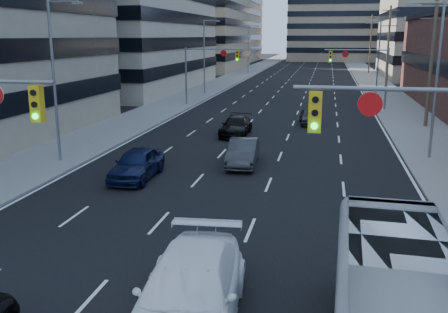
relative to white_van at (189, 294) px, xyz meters
The scene contains 22 objects.
road_surface 124.61m from the white_van, 90.58° to the left, with size 18.00×300.00×0.02m, color black.
sidewalk_left 125.25m from the white_van, 95.85° to the left, with size 5.00×300.00×0.15m, color slate.
sidewalk_right 125.02m from the white_van, 85.31° to the left, with size 5.00×300.00×0.15m, color slate.
office_left_far 98.17m from the white_van, 104.96° to the left, with size 20.00×30.00×16.00m, color gray.
bg_block_left 138.04m from the white_van, 102.27° to the left, with size 24.00×24.00×20.00m, color #ADA089.
bg_block_right 128.43m from the white_van, 76.15° to the left, with size 22.00×22.00×12.00m, color gray.
signal_near_right 7.53m from the white_van, 22.76° to the left, with size 6.59×0.33×6.00m.
signal_far_left 40.74m from the white_van, 102.74° to the left, with size 6.09×0.33×6.00m.
signal_far_right 40.25m from the white_van, 80.80° to the left, with size 6.09×0.33×6.00m.
utility_pole_block 32.86m from the white_van, 70.34° to the left, with size 2.20×0.28×11.00m.
utility_pole_midblock 61.77m from the white_van, 79.77° to the left, with size 2.20×0.28×11.00m.
utility_pole_distant 91.39m from the white_van, 83.12° to the left, with size 2.20×0.28×11.00m.
streetlight_left_near 19.11m from the white_van, 128.49° to the left, with size 2.03×0.22×9.00m.
streetlight_left_mid 51.11m from the white_van, 103.17° to the left, with size 2.03×0.22×9.00m.
streetlight_left_far 85.49m from the white_van, 97.81° to the left, with size 2.03×0.22×9.00m.
streetlight_right_near 21.99m from the white_van, 65.16° to the left, with size 2.03×0.22×9.00m.
streetlight_right_far 55.50m from the white_van, 80.57° to the left, with size 2.03×0.22×9.00m.
white_van is the anchor object (origin of this frame).
sedan_blue 13.82m from the white_van, 116.59° to the left, with size 1.86×4.62×1.58m, color #0E1638.
sedan_grey_center 16.19m from the white_van, 94.73° to the left, with size 1.55×4.44×1.46m, color #2F2F32.
sedan_black_far 24.79m from the white_van, 97.58° to the left, with size 1.93×4.75×1.38m, color black.
sedan_grey_right 30.46m from the white_van, 86.52° to the left, with size 1.56×3.88×1.32m, color #2C2C2E.
Camera 1 is at (4.37, -5.44, 7.14)m, focal length 40.00 mm.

